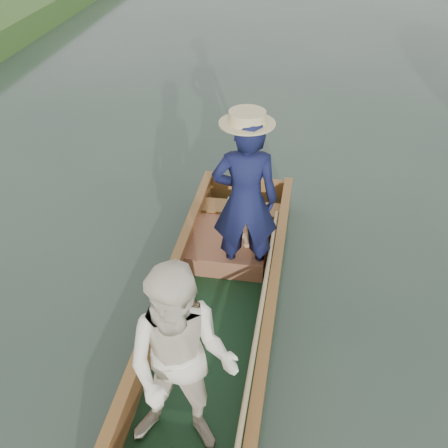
# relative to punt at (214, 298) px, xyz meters

# --- Properties ---
(ground) EXTENTS (120.00, 120.00, 0.00)m
(ground) POSITION_rel_punt_xyz_m (-0.03, 0.09, -0.63)
(ground) COLOR #283D30
(ground) RESTS_ON ground
(punt) EXTENTS (1.12, 5.00, 1.91)m
(punt) POSITION_rel_punt_xyz_m (0.00, 0.00, 0.00)
(punt) COLOR black
(punt) RESTS_ON ground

